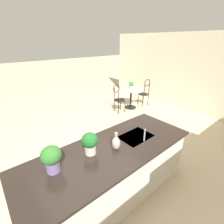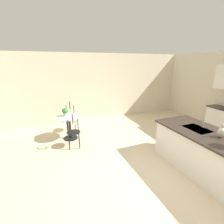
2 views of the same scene
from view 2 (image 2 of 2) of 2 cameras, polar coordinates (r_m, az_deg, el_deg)
The scene contains 9 objects.
ground_plane at distance 3.89m, azimuth 20.03°, elevation -21.40°, with size 40.00×40.00×0.00m, color beige.
wall_left_window at distance 6.85m, azimuth -3.32°, elevation 8.73°, with size 0.12×7.80×2.70m, color beige.
kitchen_island at distance 4.06m, azimuth 32.86°, elevation -13.71°, with size 2.80×1.06×0.92m.
bistro_table at distance 5.28m, azimuth -14.64°, elevation -4.62°, with size 0.80×0.80×0.74m.
chair_near_window at distance 4.64m, azimuth -13.46°, elevation -5.98°, with size 0.51×0.43×1.04m.
chair_by_island at distance 5.87m, azimuth -14.42°, elevation -1.08°, with size 0.51×0.43×1.04m.
sink_faucet at distance 4.25m, azimuth 29.57°, elevation -3.37°, with size 0.02×0.02×0.22m, color #B2B5BA.
potted_plant_on_table at distance 5.22m, azimuth -16.22°, elevation 0.14°, with size 0.18×0.18×0.26m.
vase_on_counter at distance 3.89m, azimuth 34.05°, elevation -5.94°, with size 0.13×0.13×0.29m.
Camera 2 is at (2.14, -2.23, 2.37)m, focal length 25.95 mm.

